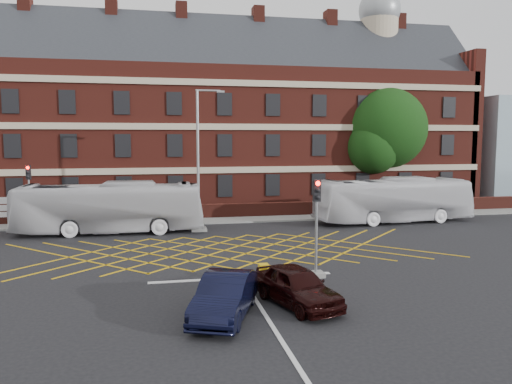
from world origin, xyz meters
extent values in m
plane|color=black|center=(0.00, 0.00, 0.00)|extent=(120.00, 120.00, 0.00)
cube|color=maroon|center=(0.00, 22.00, 6.00)|extent=(50.00, 12.00, 12.00)
cube|color=#202328|center=(0.00, 22.00, 12.00)|extent=(51.00, 10.61, 10.61)
cube|color=#B7A88C|center=(0.00, 15.92, 7.00)|extent=(50.00, 0.18, 0.50)
cube|color=black|center=(0.00, 15.94, 5.50)|extent=(1.20, 0.14, 1.80)
cube|color=#511D15|center=(-7.00, 22.00, 16.50)|extent=(1.00, 1.40, 3.20)
cylinder|color=#B7A88C|center=(18.00, 22.00, 15.00)|extent=(3.60, 3.60, 6.00)
sphere|color=gray|center=(18.00, 22.00, 18.40)|extent=(4.00, 4.00, 4.00)
cube|color=#511D15|center=(0.00, 13.00, 0.55)|extent=(56.00, 0.50, 1.10)
cube|color=slate|center=(0.00, 12.00, 0.06)|extent=(60.00, 3.00, 0.12)
cube|color=#CC990C|center=(0.00, 2.00, 0.01)|extent=(8.22, 8.22, 0.02)
cube|color=silver|center=(0.00, -3.50, 0.01)|extent=(8.00, 0.30, 0.02)
cube|color=silver|center=(0.00, -10.00, 0.01)|extent=(0.15, 14.00, 0.02)
imported|color=silver|center=(-6.45, 8.48, 1.64)|extent=(11.91, 3.28, 3.29)
imported|color=silver|center=(13.26, 8.72, 1.62)|extent=(11.81, 3.47, 3.25)
imported|color=black|center=(-1.37, -8.04, 0.73)|extent=(3.02, 4.68, 1.46)
imported|color=black|center=(1.36, -7.40, 0.72)|extent=(2.84, 4.51, 1.43)
cylinder|color=black|center=(16.40, 16.71, 2.76)|extent=(0.90, 0.90, 5.52)
sphere|color=black|center=(16.40, 16.71, 6.95)|extent=(7.14, 7.14, 7.14)
sphere|color=black|center=(14.90, 15.91, 5.32)|extent=(4.64, 4.64, 4.64)
sphere|color=black|center=(17.90, 17.51, 5.72)|extent=(4.28, 4.28, 4.28)
cube|color=slate|center=(3.22, -3.92, 0.10)|extent=(0.70, 0.70, 0.20)
cylinder|color=gray|center=(3.22, -3.92, 1.75)|extent=(0.12, 0.12, 3.50)
cube|color=black|center=(3.22, -3.92, 3.80)|extent=(0.30, 0.25, 0.95)
sphere|color=#FF0C05|center=(3.22, -4.06, 4.12)|extent=(0.20, 0.20, 0.20)
cube|color=slate|center=(-11.85, 11.09, 0.10)|extent=(0.70, 0.70, 0.20)
cylinder|color=gray|center=(-11.85, 11.09, 1.75)|extent=(0.12, 0.12, 3.50)
cube|color=black|center=(-11.85, 11.09, 3.80)|extent=(0.30, 0.25, 0.95)
sphere|color=#FF0C05|center=(-11.85, 10.95, 4.12)|extent=(0.20, 0.20, 0.20)
cube|color=slate|center=(-0.85, 8.12, 0.10)|extent=(1.00, 1.00, 0.20)
cylinder|color=gray|center=(-0.85, 8.12, 4.55)|extent=(0.18, 0.18, 9.11)
cylinder|color=gray|center=(-0.15, 8.12, 9.11)|extent=(1.60, 0.12, 0.12)
cube|color=gray|center=(0.65, 8.12, 9.06)|extent=(0.50, 0.20, 0.12)
cylinder|color=gray|center=(-13.37, 11.64, 1.10)|extent=(0.10, 0.10, 2.20)
cube|color=silver|center=(-13.37, 11.56, 1.90)|extent=(1.10, 0.06, 0.45)
cube|color=silver|center=(-13.37, 11.56, 1.40)|extent=(1.10, 0.06, 0.40)
cube|color=silver|center=(-13.37, 11.56, 0.95)|extent=(1.10, 0.06, 0.35)
cube|color=gold|center=(0.72, -4.66, 0.44)|extent=(0.40, 0.41, 0.87)
camera|label=1|loc=(-3.60, -24.32, 6.00)|focal=35.00mm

